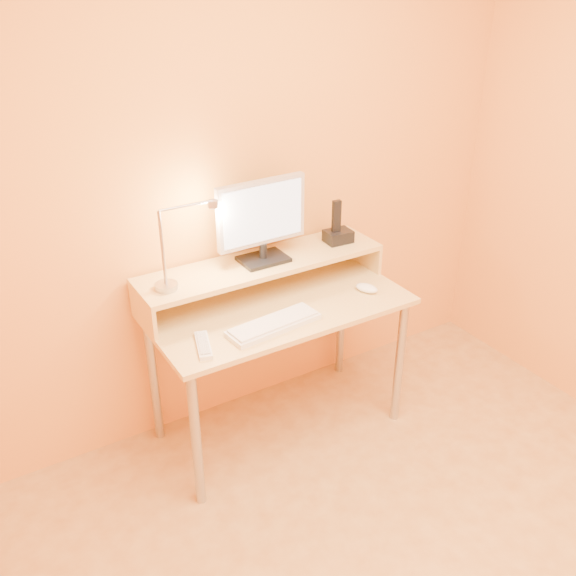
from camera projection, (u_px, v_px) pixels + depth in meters
wall_back at (242, 175)px, 2.91m from camera, size 3.00×0.04×2.50m
desk_leg_fl at (196, 440)px, 2.65m from camera, size 0.04×0.04×0.69m
desk_leg_fr at (399, 362)px, 3.16m from camera, size 0.04×0.04×0.69m
desk_leg_bl at (154, 379)px, 3.03m from camera, size 0.04×0.04×0.69m
desk_leg_br at (341, 319)px, 3.53m from camera, size 0.04×0.04×0.69m
desk_lower at (278, 307)px, 2.92m from camera, size 1.20×0.60×0.02m
shelf_riser_left at (143, 311)px, 2.73m from camera, size 0.02×0.30×0.14m
shelf_riser_right at (362, 252)px, 3.27m from camera, size 0.02×0.30×0.14m
desk_shelf at (262, 264)px, 2.96m from camera, size 1.20×0.30×0.02m
monitor_foot at (263, 259)px, 2.96m from camera, size 0.22×0.16×0.02m
monitor_neck at (263, 250)px, 2.94m from camera, size 0.04×0.04×0.07m
monitor_panel at (261, 212)px, 2.86m from camera, size 0.44×0.05×0.30m
monitor_back at (259, 211)px, 2.87m from camera, size 0.40×0.02×0.26m
monitor_screen at (263, 214)px, 2.84m from camera, size 0.40×0.01×0.26m
lamp_base at (166, 286)px, 2.71m from camera, size 0.10×0.10×0.02m
lamp_post at (162, 248)px, 2.62m from camera, size 0.01×0.01×0.33m
lamp_arm at (186, 206)px, 2.60m from camera, size 0.24×0.01×0.01m
lamp_head at (213, 204)px, 2.66m from camera, size 0.04×0.04×0.03m
lamp_bulb at (213, 207)px, 2.67m from camera, size 0.03×0.03×0.00m
phone_dock at (338, 236)px, 3.14m from camera, size 0.14×0.11×0.06m
phone_handset at (336, 216)px, 3.08m from camera, size 0.04×0.03×0.16m
phone_led at (352, 238)px, 3.12m from camera, size 0.01×0.00×0.04m
keyboard at (274, 325)px, 2.74m from camera, size 0.44×0.18×0.02m
mouse at (367, 288)px, 3.02m from camera, size 0.10×0.13×0.04m
remote_control at (203, 345)px, 2.60m from camera, size 0.11×0.21×0.02m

